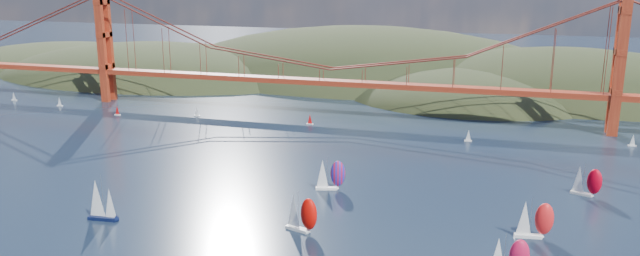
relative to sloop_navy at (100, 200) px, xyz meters
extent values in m
ellipsoid|color=black|center=(-113.69, 218.80, -16.77)|extent=(240.00, 140.00, 64.00)
ellipsoid|color=black|center=(16.31, 258.80, -22.37)|extent=(300.00, 180.00, 96.00)
ellipsoid|color=black|center=(136.31, 228.80, -18.87)|extent=(220.00, 140.00, 76.00)
ellipsoid|color=black|center=(86.31, 198.80, -13.97)|extent=(140.00, 110.00, 48.00)
ellipsoid|color=black|center=(-203.69, 248.80, -13.27)|extent=(200.00, 140.00, 44.00)
cube|color=maroon|center=(26.31, 138.80, 10.43)|extent=(440.00, 7.00, 1.60)
cube|color=maroon|center=(26.31, 138.80, 9.23)|extent=(440.00, 7.00, 0.80)
cube|color=maroon|center=(-93.69, 138.80, 21.93)|extent=(4.00, 8.50, 55.00)
cube|color=maroon|center=(146.31, 138.80, 21.93)|extent=(4.00, 8.50, 55.00)
cube|color=black|center=(0.31, 0.03, -5.09)|extent=(8.23, 2.91, 0.97)
cylinder|color=#99999E|center=(0.72, 0.06, 1.22)|extent=(0.12, 0.12, 11.66)
cone|color=white|center=(-1.13, -0.09, 0.64)|extent=(4.87, 4.87, 10.26)
cone|color=white|center=(2.73, 0.22, -0.52)|extent=(3.48, 3.48, 8.16)
cube|color=silver|center=(53.22, 8.49, -5.17)|extent=(6.97, 3.87, 0.81)
cylinder|color=#99999E|center=(53.53, 8.39, 0.27)|extent=(0.10, 0.10, 10.08)
cone|color=white|center=(52.06, 8.87, -0.23)|extent=(4.74, 4.74, 8.87)
ellipsoid|color=red|center=(56.73, 7.35, -0.23)|extent=(5.39, 4.27, 8.47)
cylinder|color=#99999E|center=(105.03, -2.79, -0.04)|extent=(0.10, 0.10, 9.53)
cone|color=white|center=(103.60, -3.11, -0.52)|extent=(4.26, 4.26, 8.39)
ellipsoid|color=#C4123C|center=(108.12, -2.09, -0.52)|extent=(4.96, 3.71, 8.01)
cube|color=white|center=(110.81, 20.91, -5.18)|extent=(6.82, 2.80, 0.79)
cylinder|color=#99999E|center=(111.14, 20.96, 0.19)|extent=(0.10, 0.10, 9.93)
cone|color=white|center=(109.63, 20.74, -0.31)|extent=(4.21, 4.21, 8.74)
ellipsoid|color=red|center=(114.41, 21.44, -0.31)|extent=(5.01, 3.56, 8.34)
cube|color=silver|center=(127.07, 58.19, -5.21)|extent=(6.34, 3.77, 0.74)
cylinder|color=#99999E|center=(127.36, 58.08, -0.24)|extent=(0.09, 0.09, 9.19)
cone|color=white|center=(126.04, 58.58, -0.70)|extent=(4.42, 4.42, 8.09)
ellipsoid|color=#C70016|center=(130.22, 56.99, -0.70)|extent=(4.97, 4.04, 7.72)
cube|color=white|center=(51.84, 40.59, -5.18)|extent=(6.75, 3.60, 0.78)
cylinder|color=#99999E|center=(52.16, 40.68, 0.08)|extent=(0.10, 0.10, 9.75)
cone|color=white|center=(50.72, 40.26, -0.41)|extent=(4.53, 4.53, 8.58)
ellipsoid|color=#B41527|center=(55.27, 41.61, -0.41)|extent=(5.18, 4.04, 8.19)
cube|color=silver|center=(-141.10, 124.33, -5.32)|extent=(3.00, 1.00, 0.50)
cone|color=white|center=(-141.10, 124.33, -2.97)|extent=(2.00, 2.00, 4.20)
cube|color=silver|center=(-109.33, 119.80, -5.32)|extent=(3.00, 1.00, 0.50)
cone|color=white|center=(-109.33, 119.80, -2.97)|extent=(2.00, 2.00, 4.20)
cube|color=silver|center=(-69.78, 110.42, -5.32)|extent=(3.00, 1.00, 0.50)
cone|color=red|center=(-69.78, 110.42, -2.97)|extent=(2.00, 2.00, 4.20)
cube|color=silver|center=(-33.08, 119.00, -5.32)|extent=(3.00, 1.00, 0.50)
cone|color=white|center=(-33.08, 119.00, -2.97)|extent=(2.00, 2.00, 4.20)
cube|color=silver|center=(151.52, 120.97, -5.32)|extent=(3.00, 1.00, 0.50)
cone|color=white|center=(151.52, 120.97, -2.97)|extent=(2.00, 2.00, 4.20)
cube|color=silver|center=(90.42, 110.21, -5.32)|extent=(3.00, 1.00, 0.50)
cone|color=white|center=(90.42, 110.21, -2.97)|extent=(2.00, 2.00, 4.20)
cube|color=silver|center=(21.95, 118.83, -5.32)|extent=(3.00, 1.00, 0.50)
cone|color=red|center=(21.95, 118.83, -2.97)|extent=(2.00, 2.00, 4.20)
camera|label=1|loc=(101.93, -134.67, 60.36)|focal=35.00mm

